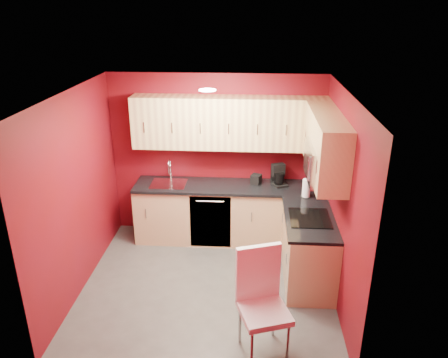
# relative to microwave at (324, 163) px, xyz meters

# --- Properties ---
(floor) EXTENTS (3.20, 3.20, 0.00)m
(floor) POSITION_rel_microwave_xyz_m (-1.39, -0.20, -1.66)
(floor) COLOR #4C4A47
(floor) RESTS_ON ground
(ceiling) EXTENTS (3.20, 3.20, 0.00)m
(ceiling) POSITION_rel_microwave_xyz_m (-1.39, -0.20, 0.84)
(ceiling) COLOR white
(ceiling) RESTS_ON wall_back
(wall_back) EXTENTS (3.20, 0.00, 3.20)m
(wall_back) POSITION_rel_microwave_xyz_m (-1.39, 1.30, -0.41)
(wall_back) COLOR #5F0917
(wall_back) RESTS_ON floor
(wall_front) EXTENTS (3.20, 0.00, 3.20)m
(wall_front) POSITION_rel_microwave_xyz_m (-1.39, -1.70, -0.41)
(wall_front) COLOR #5F0917
(wall_front) RESTS_ON floor
(wall_left) EXTENTS (0.00, 3.00, 3.00)m
(wall_left) POSITION_rel_microwave_xyz_m (-2.99, -0.20, -0.41)
(wall_left) COLOR #5F0917
(wall_left) RESTS_ON floor
(wall_right) EXTENTS (0.00, 3.00, 3.00)m
(wall_right) POSITION_rel_microwave_xyz_m (0.21, -0.20, -0.41)
(wall_right) COLOR #5F0917
(wall_right) RESTS_ON floor
(base_cabinets_back) EXTENTS (2.80, 0.60, 0.87)m
(base_cabinets_back) POSITION_rel_microwave_xyz_m (-1.19, 1.00, -1.22)
(base_cabinets_back) COLOR tan
(base_cabinets_back) RESTS_ON floor
(base_cabinets_right) EXTENTS (0.60, 1.30, 0.87)m
(base_cabinets_right) POSITION_rel_microwave_xyz_m (-0.09, 0.05, -1.22)
(base_cabinets_right) COLOR tan
(base_cabinets_right) RESTS_ON floor
(countertop_back) EXTENTS (2.80, 0.63, 0.04)m
(countertop_back) POSITION_rel_microwave_xyz_m (-1.19, 0.99, -0.77)
(countertop_back) COLOR black
(countertop_back) RESTS_ON base_cabinets_back
(countertop_right) EXTENTS (0.63, 1.27, 0.04)m
(countertop_right) POSITION_rel_microwave_xyz_m (-0.11, 0.04, -0.77)
(countertop_right) COLOR black
(countertop_right) RESTS_ON base_cabinets_right
(upper_cabinets_back) EXTENTS (2.80, 0.35, 0.75)m
(upper_cabinets_back) POSITION_rel_microwave_xyz_m (-1.19, 1.13, 0.17)
(upper_cabinets_back) COLOR #ECD085
(upper_cabinets_back) RESTS_ON wall_back
(upper_cabinets_right) EXTENTS (0.35, 1.55, 0.75)m
(upper_cabinets_right) POSITION_rel_microwave_xyz_m (0.03, 0.24, 0.23)
(upper_cabinets_right) COLOR #ECD085
(upper_cabinets_right) RESTS_ON wall_right
(microwave) EXTENTS (0.42, 0.76, 0.42)m
(microwave) POSITION_rel_microwave_xyz_m (0.00, 0.00, 0.00)
(microwave) COLOR silver
(microwave) RESTS_ON upper_cabinets_right
(cooktop) EXTENTS (0.50, 0.55, 0.01)m
(cooktop) POSITION_rel_microwave_xyz_m (-0.11, 0.00, -0.74)
(cooktop) COLOR black
(cooktop) RESTS_ON countertop_right
(sink) EXTENTS (0.52, 0.42, 0.35)m
(sink) POSITION_rel_microwave_xyz_m (-2.09, 1.00, -0.72)
(sink) COLOR silver
(sink) RESTS_ON countertop_back
(dishwasher_front) EXTENTS (0.60, 0.02, 0.82)m
(dishwasher_front) POSITION_rel_microwave_xyz_m (-1.44, 0.71, -1.22)
(dishwasher_front) COLOR black
(dishwasher_front) RESTS_ON base_cabinets_back
(downlight) EXTENTS (0.20, 0.20, 0.01)m
(downlight) POSITION_rel_microwave_xyz_m (-1.39, 0.10, 0.82)
(downlight) COLOR white
(downlight) RESTS_ON ceiling
(coffee_maker) EXTENTS (0.27, 0.31, 0.31)m
(coffee_maker) POSITION_rel_microwave_xyz_m (-0.44, 1.04, -0.59)
(coffee_maker) COLOR black
(coffee_maker) RESTS_ON countertop_back
(napkin_holder) EXTENTS (0.18, 0.18, 0.15)m
(napkin_holder) POSITION_rel_microwave_xyz_m (-0.79, 1.08, -0.68)
(napkin_holder) COLOR black
(napkin_holder) RESTS_ON countertop_back
(paper_towel) EXTENTS (0.16, 0.16, 0.26)m
(paper_towel) POSITION_rel_microwave_xyz_m (-0.10, 0.65, -0.62)
(paper_towel) COLOR white
(paper_towel) RESTS_ON countertop_right
(dining_chair) EXTENTS (0.61, 0.62, 1.17)m
(dining_chair) POSITION_rel_microwave_xyz_m (-0.69, -1.35, -1.08)
(dining_chair) COLOR white
(dining_chair) RESTS_ON floor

